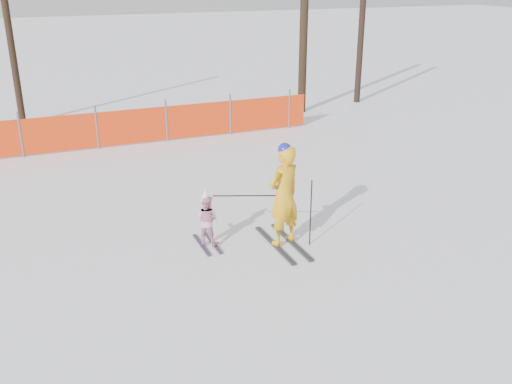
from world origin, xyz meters
TOP-DOWN VIEW (x-y plane):
  - ground at (0.00, 0.00)m, footprint 120.00×120.00m
  - adult at (0.42, 0.21)m, footprint 0.79×1.64m
  - child at (-0.88, 0.73)m, footprint 0.58×0.93m
  - ski_poles at (0.35, 0.23)m, footprint 1.65×0.70m
  - safety_fence at (-3.60, 7.72)m, footprint 16.54×0.06m
  - tree_trunks at (3.97, 10.23)m, footprint 12.23×2.25m

SIDE VIEW (x-z plane):
  - ground at x=0.00m, z-range 0.00..0.00m
  - child at x=-0.88m, z-range -0.05..1.07m
  - safety_fence at x=-3.60m, z-range -0.07..1.18m
  - ski_poles at x=0.35m, z-range 0.16..1.43m
  - adult at x=0.42m, z-range 0.00..1.95m
  - tree_trunks at x=3.97m, z-range -0.34..6.50m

